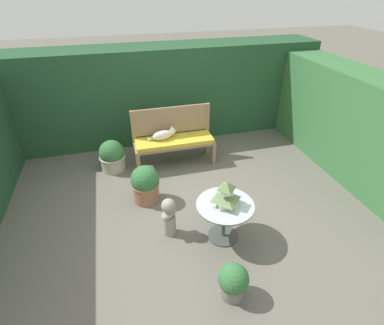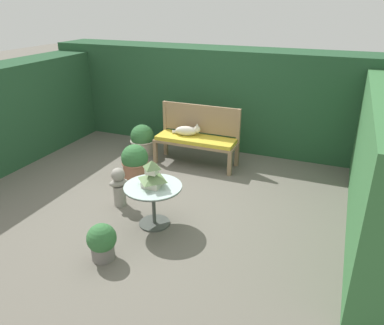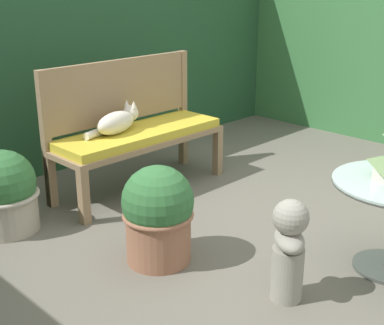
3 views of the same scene
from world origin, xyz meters
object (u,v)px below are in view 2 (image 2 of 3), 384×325
object	(u,v)px
garden_bench	(196,142)
cat	(188,131)
patio_table	(153,194)
potted_plant_table_far	(135,163)
potted_plant_hedge_corner	(142,140)
potted_plant_patio_mid	(102,242)
pagoda_birdhouse	(152,175)
garden_bust	(119,186)

from	to	relation	value
garden_bench	cat	xyz separation A→B (m)	(-0.17, 0.05, 0.15)
cat	patio_table	distance (m)	1.98
garden_bench	potted_plant_table_far	xyz separation A→B (m)	(-0.63, -0.90, -0.12)
potted_plant_hedge_corner	potted_plant_table_far	xyz separation A→B (m)	(0.43, -0.98, 0.03)
patio_table	potted_plant_patio_mid	size ratio (longest dim) A/B	1.69
potted_plant_hedge_corner	potted_plant_patio_mid	xyz separation A→B (m)	(1.07, -2.77, -0.04)
cat	patio_table	xyz separation A→B (m)	(0.38, -1.93, -0.14)
cat	pagoda_birdhouse	size ratio (longest dim) A/B	1.51
potted_plant_patio_mid	cat	bearing A→B (deg)	93.79
potted_plant_hedge_corner	patio_table	bearing A→B (deg)	-57.31
garden_bench	potted_plant_table_far	world-z (taller)	potted_plant_table_far
pagoda_birdhouse	garden_bust	bearing A→B (deg)	159.70
cat	garden_bust	size ratio (longest dim) A/B	0.91
patio_table	cat	bearing A→B (deg)	101.00
potted_plant_table_far	potted_plant_patio_mid	distance (m)	1.90
cat	potted_plant_table_far	size ratio (longest dim) A/B	0.87
potted_plant_patio_mid	pagoda_birdhouse	bearing A→B (deg)	76.38
garden_bust	potted_plant_table_far	size ratio (longest dim) A/B	0.95
cat	potted_plant_hedge_corner	distance (m)	0.94
potted_plant_hedge_corner	cat	bearing A→B (deg)	-2.38
garden_bench	potted_plant_hedge_corner	world-z (taller)	potted_plant_hedge_corner
potted_plant_table_far	cat	bearing A→B (deg)	64.09
cat	pagoda_birdhouse	world-z (taller)	pagoda_birdhouse
potted_plant_table_far	potted_plant_patio_mid	bearing A→B (deg)	-70.27
garden_bench	pagoda_birdhouse	distance (m)	1.92
garden_bust	potted_plant_hedge_corner	world-z (taller)	garden_bust
patio_table	potted_plant_table_far	distance (m)	1.30
potted_plant_patio_mid	patio_table	bearing A→B (deg)	76.38
pagoda_birdhouse	potted_plant_hedge_corner	xyz separation A→B (m)	(-1.26, 1.97, -0.41)
potted_plant_hedge_corner	potted_plant_table_far	bearing A→B (deg)	-66.50
cat	potted_plant_patio_mid	xyz separation A→B (m)	(0.18, -2.74, -0.35)
patio_table	garden_bust	distance (m)	0.70
potted_plant_patio_mid	potted_plant_hedge_corner	bearing A→B (deg)	111.09
patio_table	potted_plant_table_far	size ratio (longest dim) A/B	1.22
patio_table	potted_plant_hedge_corner	xyz separation A→B (m)	(-1.26, 1.97, -0.16)
cat	pagoda_birdhouse	distance (m)	1.97
garden_bust	potted_plant_table_far	world-z (taller)	potted_plant_table_far
pagoda_birdhouse	potted_plant_patio_mid	xyz separation A→B (m)	(-0.19, -0.80, -0.46)
patio_table	potted_plant_table_far	bearing A→B (deg)	130.30
garden_bench	patio_table	bearing A→B (deg)	-83.66
garden_bust	potted_plant_table_far	bearing A→B (deg)	58.30
garden_bust	potted_plant_patio_mid	distance (m)	1.14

